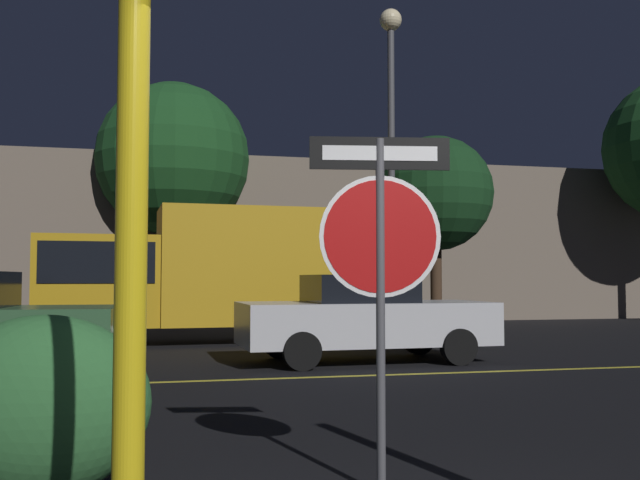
% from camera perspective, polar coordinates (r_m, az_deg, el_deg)
% --- Properties ---
extents(road_center_stripe, '(41.09, 0.12, 0.01)m').
position_cam_1_polar(road_center_stripe, '(10.23, -6.43, -11.03)').
color(road_center_stripe, gold).
rests_on(road_center_stripe, ground_plane).
extents(stop_sign, '(0.94, 0.18, 2.37)m').
position_cam_1_polar(stop_sign, '(4.79, 4.84, 0.22)').
color(stop_sign, '#4C4C51').
rests_on(stop_sign, ground_plane).
extents(yellow_pole_left, '(0.13, 0.13, 3.15)m').
position_cam_1_polar(yellow_pole_left, '(2.90, -14.87, 0.14)').
color(yellow_pole_left, yellow).
rests_on(yellow_pole_left, ground_plane).
extents(hedge_bush_2, '(1.39, 0.77, 1.18)m').
position_cam_1_polar(hedge_bush_2, '(5.09, -21.31, -12.24)').
color(hedge_bush_2, '#2D6633').
rests_on(hedge_bush_2, ground_plane).
extents(passing_car_3, '(4.41, 2.01, 1.48)m').
position_cam_1_polar(passing_car_3, '(12.27, 3.57, -6.23)').
color(passing_car_3, silver).
rests_on(passing_car_3, ground_plane).
extents(delivery_truck, '(6.72, 2.54, 2.98)m').
position_cam_1_polar(delivery_truck, '(16.05, -9.90, -2.47)').
color(delivery_truck, gold).
rests_on(delivery_truck, ground_plane).
extents(street_lamp, '(0.53, 0.53, 7.82)m').
position_cam_1_polar(street_lamp, '(17.16, 5.71, 10.22)').
color(street_lamp, '#4C4C51').
rests_on(street_lamp, ground_plane).
extents(tree_0, '(4.69, 4.69, 7.43)m').
position_cam_1_polar(tree_0, '(22.49, -11.67, 6.33)').
color(tree_0, '#422D1E').
rests_on(tree_0, ground_plane).
extents(tree_2, '(3.25, 3.25, 5.45)m').
position_cam_1_polar(tree_2, '(20.46, 9.21, 3.64)').
color(tree_2, '#422D1E').
rests_on(tree_2, ground_plane).
extents(building_backdrop, '(36.59, 3.08, 5.32)m').
position_cam_1_polar(building_backdrop, '(23.88, -11.47, -0.06)').
color(building_backdrop, '#7A6B5B').
rests_on(building_backdrop, ground_plane).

